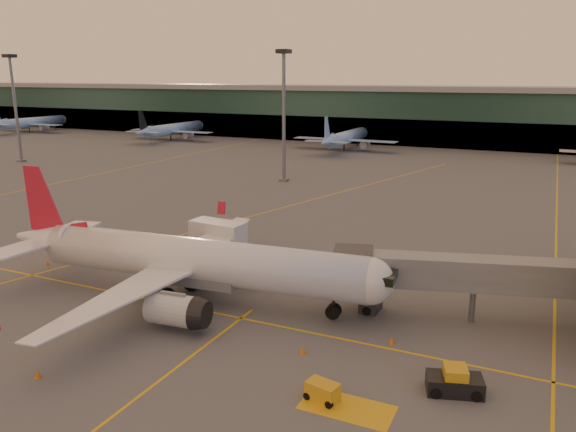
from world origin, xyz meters
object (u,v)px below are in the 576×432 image
at_px(catering_truck, 219,240).
at_px(gpu_cart, 322,392).
at_px(pushback_tug, 455,382).
at_px(main_airplane, 187,261).

bearing_deg(catering_truck, gpu_cart, -41.11).
relative_size(gpu_cart, pushback_tug, 0.58).
bearing_deg(pushback_tug, main_airplane, 150.08).
distance_m(catering_truck, pushback_tug, 33.11).
height_order(main_airplane, gpu_cart, main_airplane).
relative_size(main_airplane, gpu_cart, 16.68).
bearing_deg(catering_truck, pushback_tug, -25.82).
bearing_deg(main_airplane, gpu_cart, -35.84).
height_order(catering_truck, gpu_cart, catering_truck).
xyz_separation_m(catering_truck, pushback_tug, (28.72, -16.35, -1.99)).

